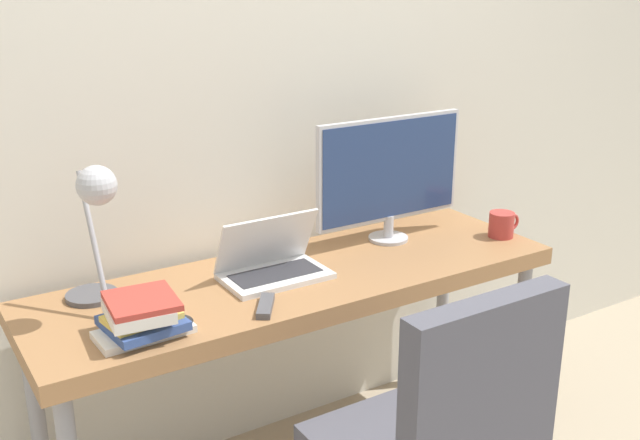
% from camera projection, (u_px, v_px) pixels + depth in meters
% --- Properties ---
extents(wall_back, '(8.00, 0.05, 2.60)m').
position_uv_depth(wall_back, '(247.00, 95.00, 2.54)').
color(wall_back, beige).
rests_on(wall_back, ground_plane).
extents(desk, '(1.76, 0.55, 0.77)m').
position_uv_depth(desk, '(300.00, 293.00, 2.46)').
color(desk, '#996B42').
rests_on(desk, ground_plane).
extents(laptop, '(0.34, 0.21, 0.20)m').
position_uv_depth(laptop, '(272.00, 264.00, 2.40)').
color(laptop, silver).
rests_on(laptop, desk).
extents(monitor, '(0.60, 0.14, 0.45)m').
position_uv_depth(monitor, '(390.00, 173.00, 2.66)').
color(monitor, '#B7B7BC').
rests_on(monitor, desk).
extents(desk_lamp, '(0.15, 0.31, 0.45)m').
position_uv_depth(desk_lamp, '(95.00, 215.00, 2.05)').
color(desk_lamp, '#4C4C51').
rests_on(desk_lamp, desk).
extents(book_stack, '(0.26, 0.22, 0.11)m').
position_uv_depth(book_stack, '(142.00, 317.00, 2.00)').
color(book_stack, silver).
rests_on(book_stack, desk).
extents(tv_remote, '(0.12, 0.14, 0.02)m').
position_uv_depth(tv_remote, '(266.00, 306.00, 2.18)').
color(tv_remote, '#4C4C51').
rests_on(tv_remote, desk).
extents(mug, '(0.13, 0.09, 0.09)m').
position_uv_depth(mug, '(502.00, 224.00, 2.76)').
color(mug, '#B23833').
rests_on(mug, desk).
extents(game_controller, '(0.15, 0.10, 0.04)m').
position_uv_depth(game_controller, '(168.00, 325.00, 2.04)').
color(game_controller, black).
rests_on(game_controller, desk).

